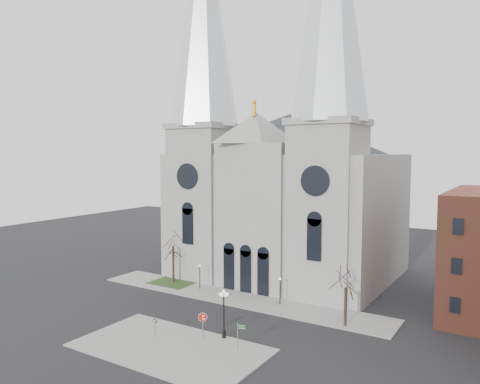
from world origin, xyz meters
The scene contains 13 objects.
ground centered at (0.00, 0.00, 0.00)m, with size 160.00×160.00×0.00m, color black.
sidewalk_near centered at (3.00, -5.00, 0.07)m, with size 18.00×10.00×0.14m, color gray.
sidewalk_far centered at (0.00, 11.00, 0.07)m, with size 40.00×6.00×0.14m, color gray.
grass_patch centered at (-11.00, 12.00, 0.09)m, with size 6.00×5.00×0.18m, color #273F1B.
cathedral centered at (0.00, 22.86, 18.48)m, with size 33.00×26.66×54.00m.
tree_left centered at (-11.00, 12.00, 5.58)m, with size 3.20×3.20×7.50m.
tree_right centered at (15.00, 9.00, 4.47)m, with size 3.20×3.20×6.00m.
ped_lamp_left centered at (-6.00, 11.50, 2.33)m, with size 0.32×0.32×3.26m.
ped_lamp_right centered at (6.00, 11.50, 2.33)m, with size 0.32×0.32×3.26m.
stop_sign centered at (4.37, -1.72, 1.99)m, with size 0.93×0.21×2.60m.
globe_lamp centered at (6.02, -0.50, 3.16)m, with size 1.12×1.12×4.81m.
one_way_sign centered at (0.17, -4.01, 1.45)m, with size 0.82×0.26×1.90m.
street_name_sign centered at (8.76, -2.12, 1.59)m, with size 0.75×0.34×2.49m.
Camera 1 is at (31.11, -37.36, 18.34)m, focal length 35.00 mm.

